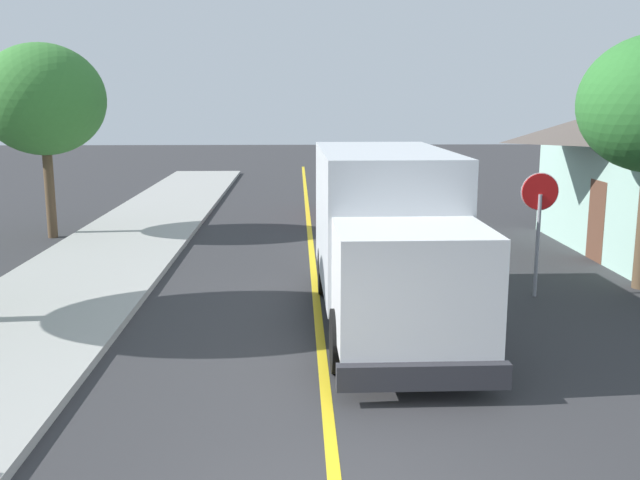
{
  "coord_description": "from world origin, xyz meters",
  "views": [
    {
      "loc": [
        -0.4,
        -6.6,
        4.15
      ],
      "look_at": [
        0.06,
        7.29,
        1.4
      ],
      "focal_mm": 40.03,
      "sensor_mm": 36.0,
      "label": 1
    }
  ],
  "objects": [
    {
      "name": "centre_line_yellow",
      "position": [
        0.0,
        10.0,
        0.0
      ],
      "size": [
        0.16,
        56.0,
        0.01
      ],
      "primitive_type": "cube",
      "color": "gold",
      "rests_on": "ground"
    },
    {
      "name": "box_truck",
      "position": [
        1.28,
        6.4,
        1.77
      ],
      "size": [
        2.48,
        7.21,
        3.2
      ],
      "color": "silver",
      "rests_on": "ground"
    },
    {
      "name": "parked_car_near",
      "position": [
        1.69,
        12.31,
        0.79
      ],
      "size": [
        1.92,
        4.45,
        1.67
      ],
      "color": "silver",
      "rests_on": "ground"
    },
    {
      "name": "parked_car_mid",
      "position": [
        2.0,
        19.1,
        0.79
      ],
      "size": [
        1.85,
        4.42,
        1.67
      ],
      "color": "maroon",
      "rests_on": "ground"
    },
    {
      "name": "stop_sign",
      "position": [
        4.69,
        8.03,
        1.86
      ],
      "size": [
        0.8,
        0.1,
        2.65
      ],
      "color": "gray",
      "rests_on": "ground"
    },
    {
      "name": "street_tree_down_block",
      "position": [
        -7.86,
        15.05,
        4.13
      ],
      "size": [
        3.64,
        3.64,
        5.78
      ],
      "color": "brown",
      "rests_on": "ground"
    }
  ]
}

